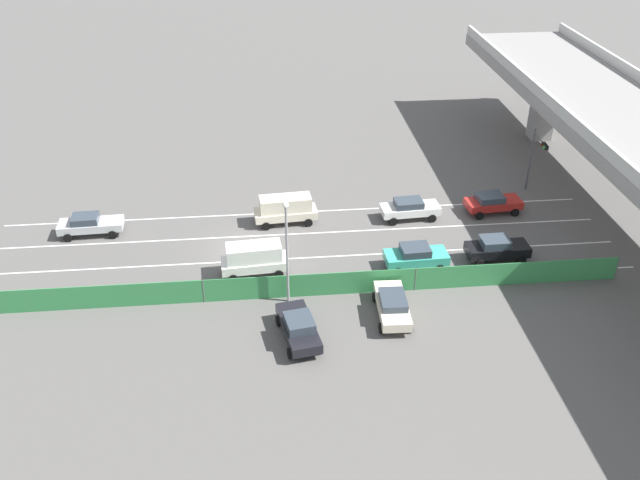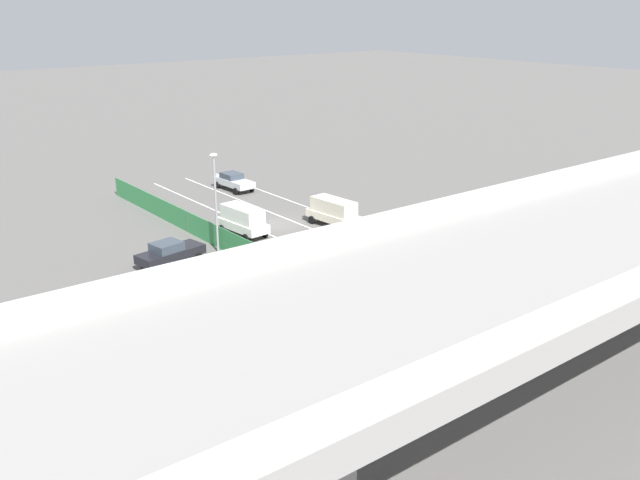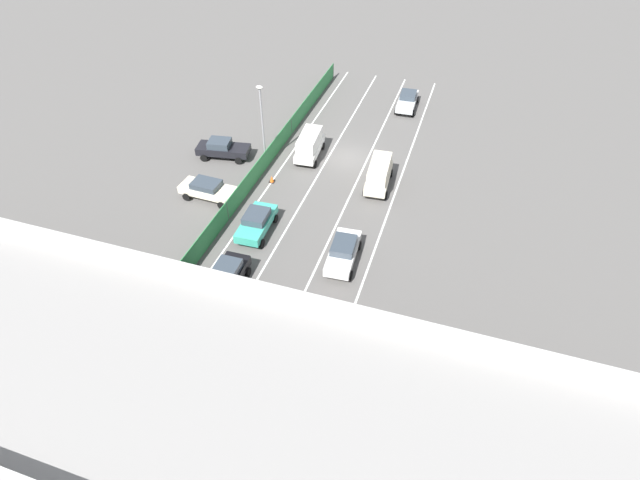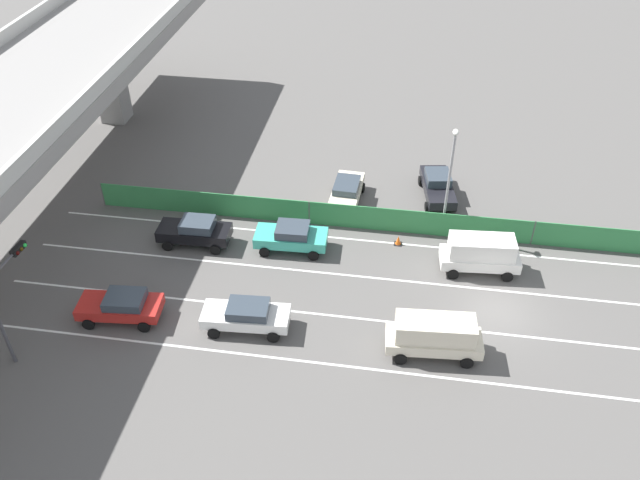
{
  "view_description": "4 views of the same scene",
  "coord_description": "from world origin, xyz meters",
  "px_view_note": "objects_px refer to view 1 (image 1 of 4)",
  "views": [
    {
      "loc": [
        42.42,
        1.47,
        25.88
      ],
      "look_at": [
        0.91,
        5.56,
        0.93
      ],
      "focal_mm": 38.6,
      "sensor_mm": 36.0,
      "label": 1
    },
    {
      "loc": [
        29.66,
        44.03,
        16.77
      ],
      "look_at": [
        2.54,
        9.34,
        1.71
      ],
      "focal_mm": 39.17,
      "sensor_mm": 36.0,
      "label": 2
    },
    {
      "loc": [
        -9.51,
        37.18,
        24.02
      ],
      "look_at": [
        -1.6,
        12.98,
        1.54
      ],
      "focal_mm": 28.1,
      "sensor_mm": 36.0,
      "label": 3
    },
    {
      "loc": [
        -26.43,
        5.47,
        24.39
      ],
      "look_at": [
        2.14,
        9.91,
        2.0
      ],
      "focal_mm": 36.59,
      "sensor_mm": 36.0,
      "label": 4
    }
  ],
  "objects_px": {
    "car_sedan_red": "(492,202)",
    "traffic_light": "(536,153)",
    "car_van_white": "(254,258)",
    "parked_sedan_cream": "(392,305)",
    "street_lamp": "(287,243)",
    "car_sedan_white": "(410,208)",
    "car_taxi_teal": "(416,256)",
    "parked_sedan_dark": "(299,327)",
    "car_sedan_silver": "(90,224)",
    "car_van_cream": "(286,208)",
    "car_sedan_black": "(497,248)",
    "traffic_cone": "(326,280)"
  },
  "relations": [
    {
      "from": "car_taxi_teal",
      "to": "car_van_white",
      "type": "bearing_deg",
      "value": -91.58
    },
    {
      "from": "car_taxi_teal",
      "to": "parked_sedan_cream",
      "type": "height_order",
      "value": "car_taxi_teal"
    },
    {
      "from": "car_sedan_black",
      "to": "car_van_cream",
      "type": "relative_size",
      "value": 0.9
    },
    {
      "from": "car_sedan_white",
      "to": "traffic_cone",
      "type": "xyz_separation_m",
      "value": [
        8.28,
        -7.33,
        -0.62
      ]
    },
    {
      "from": "parked_sedan_dark",
      "to": "car_sedan_silver",
      "type": "bearing_deg",
      "value": -133.51
    },
    {
      "from": "car_sedan_silver",
      "to": "traffic_cone",
      "type": "distance_m",
      "value": 18.62
    },
    {
      "from": "car_sedan_white",
      "to": "parked_sedan_cream",
      "type": "bearing_deg",
      "value": -16.8
    },
    {
      "from": "car_van_white",
      "to": "parked_sedan_cream",
      "type": "distance_m",
      "value": 10.06
    },
    {
      "from": "car_sedan_silver",
      "to": "car_taxi_teal",
      "type": "xyz_separation_m",
      "value": [
        6.78,
        23.0,
        0.04
      ]
    },
    {
      "from": "car_taxi_teal",
      "to": "traffic_light",
      "type": "distance_m",
      "value": 15.53
    },
    {
      "from": "car_sedan_black",
      "to": "parked_sedan_cream",
      "type": "xyz_separation_m",
      "value": [
        5.7,
        -8.43,
        -0.07
      ]
    },
    {
      "from": "car_van_white",
      "to": "street_lamp",
      "type": "distance_m",
      "value": 5.0
    },
    {
      "from": "car_van_white",
      "to": "car_taxi_teal",
      "type": "relative_size",
      "value": 1.05
    },
    {
      "from": "traffic_light",
      "to": "car_van_cream",
      "type": "bearing_deg",
      "value": -82.5
    },
    {
      "from": "car_van_cream",
      "to": "street_lamp",
      "type": "relative_size",
      "value": 0.68
    },
    {
      "from": "car_sedan_silver",
      "to": "car_taxi_teal",
      "type": "relative_size",
      "value": 1.08
    },
    {
      "from": "car_van_white",
      "to": "car_sedan_red",
      "type": "bearing_deg",
      "value": 110.22
    },
    {
      "from": "car_sedan_red",
      "to": "traffic_light",
      "type": "distance_m",
      "value": 5.61
    },
    {
      "from": "car_sedan_silver",
      "to": "car_taxi_teal",
      "type": "height_order",
      "value": "car_taxi_teal"
    },
    {
      "from": "car_sedan_silver",
      "to": "car_sedan_white",
      "type": "xyz_separation_m",
      "value": [
        -0.09,
        24.04,
        0.02
      ]
    },
    {
      "from": "car_sedan_silver",
      "to": "car_sedan_white",
      "type": "distance_m",
      "value": 24.04
    },
    {
      "from": "parked_sedan_cream",
      "to": "traffic_light",
      "type": "relative_size",
      "value": 0.88
    },
    {
      "from": "car_sedan_white",
      "to": "car_van_white",
      "type": "bearing_deg",
      "value": -61.35
    },
    {
      "from": "parked_sedan_dark",
      "to": "parked_sedan_cream",
      "type": "height_order",
      "value": "parked_sedan_dark"
    },
    {
      "from": "car_sedan_silver",
      "to": "parked_sedan_cream",
      "type": "xyz_separation_m",
      "value": [
        12.08,
        20.37,
        0.0
      ]
    },
    {
      "from": "car_van_cream",
      "to": "car_taxi_teal",
      "type": "relative_size",
      "value": 1.11
    },
    {
      "from": "car_van_white",
      "to": "traffic_light",
      "type": "xyz_separation_m",
      "value": [
        -9.48,
        22.69,
        2.51
      ]
    },
    {
      "from": "car_sedan_red",
      "to": "car_van_cream",
      "type": "bearing_deg",
      "value": -89.83
    },
    {
      "from": "parked_sedan_dark",
      "to": "car_sedan_white",
      "type": "bearing_deg",
      "value": 145.36
    },
    {
      "from": "traffic_light",
      "to": "car_van_white",
      "type": "bearing_deg",
      "value": -67.32
    },
    {
      "from": "car_sedan_silver",
      "to": "parked_sedan_dark",
      "type": "distance_m",
      "value": 19.97
    },
    {
      "from": "car_van_cream",
      "to": "parked_sedan_dark",
      "type": "height_order",
      "value": "car_van_cream"
    },
    {
      "from": "car_van_cream",
      "to": "car_sedan_white",
      "type": "bearing_deg",
      "value": 88.45
    },
    {
      "from": "car_van_cream",
      "to": "parked_sedan_cream",
      "type": "distance_m",
      "value": 13.74
    },
    {
      "from": "car_sedan_silver",
      "to": "traffic_cone",
      "type": "bearing_deg",
      "value": 63.89
    },
    {
      "from": "car_van_cream",
      "to": "traffic_light",
      "type": "xyz_separation_m",
      "value": [
        -2.66,
        20.21,
        2.54
      ]
    },
    {
      "from": "parked_sedan_cream",
      "to": "street_lamp",
      "type": "distance_m",
      "value": 7.48
    },
    {
      "from": "traffic_cone",
      "to": "parked_sedan_cream",
      "type": "bearing_deg",
      "value": 43.22
    },
    {
      "from": "car_taxi_teal",
      "to": "parked_sedan_dark",
      "type": "height_order",
      "value": "parked_sedan_dark"
    },
    {
      "from": "car_van_cream",
      "to": "car_sedan_black",
      "type": "bearing_deg",
      "value": 64.8
    },
    {
      "from": "car_sedan_black",
      "to": "street_lamp",
      "type": "distance_m",
      "value": 15.47
    },
    {
      "from": "car_sedan_silver",
      "to": "car_sedan_black",
      "type": "relative_size",
      "value": 1.08
    },
    {
      "from": "car_sedan_white",
      "to": "parked_sedan_dark",
      "type": "bearing_deg",
      "value": -34.64
    },
    {
      "from": "car_sedan_red",
      "to": "street_lamp",
      "type": "relative_size",
      "value": 0.63
    },
    {
      "from": "parked_sedan_dark",
      "to": "street_lamp",
      "type": "distance_m",
      "value": 5.18
    },
    {
      "from": "car_sedan_white",
      "to": "car_taxi_teal",
      "type": "relative_size",
      "value": 1.06
    },
    {
      "from": "car_van_white",
      "to": "car_taxi_teal",
      "type": "bearing_deg",
      "value": 88.42
    },
    {
      "from": "street_lamp",
      "to": "traffic_cone",
      "type": "height_order",
      "value": "street_lamp"
    },
    {
      "from": "car_van_white",
      "to": "street_lamp",
      "type": "xyz_separation_m",
      "value": [
        3.38,
        2.07,
        3.04
      ]
    },
    {
      "from": "car_taxi_teal",
      "to": "traffic_light",
      "type": "xyz_separation_m",
      "value": [
        -9.79,
        11.71,
        2.85
      ]
    }
  ]
}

